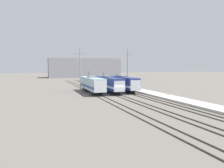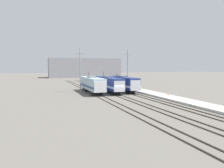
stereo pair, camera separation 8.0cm
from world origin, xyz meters
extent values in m
plane|color=#666059|center=(0.00, 0.00, 0.00)|extent=(400.00, 400.00, 0.00)
cube|color=#4C4238|center=(-5.16, 0.00, 0.07)|extent=(0.07, 120.00, 0.15)
cube|color=#4C4238|center=(-3.72, 0.00, 0.07)|extent=(0.07, 120.00, 0.15)
cube|color=#4C4238|center=(-0.72, 0.00, 0.07)|extent=(0.07, 120.00, 0.15)
cube|color=#4C4238|center=(0.72, 0.00, 0.07)|extent=(0.07, 120.00, 0.15)
cube|color=#4C4238|center=(3.72, 0.00, 0.07)|extent=(0.07, 120.00, 0.15)
cube|color=#4C4238|center=(5.16, 0.00, 0.07)|extent=(0.07, 120.00, 0.15)
cube|color=#232326|center=(-4.44, 3.76, 0.47)|extent=(2.58, 3.62, 0.95)
cube|color=#232326|center=(-4.44, 11.99, 0.47)|extent=(2.58, 3.62, 0.95)
cube|color=#9EBCCC|center=(-4.44, 7.87, 2.42)|extent=(3.04, 16.45, 2.95)
cube|color=navy|center=(-4.44, 7.87, 1.83)|extent=(3.08, 16.49, 0.53)
cube|color=silver|center=(-4.44, 0.73, 2.20)|extent=(2.80, 2.36, 2.51)
cube|color=black|center=(-4.44, -0.37, 2.75)|extent=(2.38, 0.08, 0.70)
cube|color=gray|center=(-4.44, 7.87, 4.07)|extent=(1.67, 4.11, 0.35)
cylinder|color=#38383D|center=(-4.44, 11.49, 4.62)|extent=(0.12, 0.12, 1.45)
cube|color=black|center=(0.00, 4.01, 0.47)|extent=(2.40, 3.95, 0.95)
cube|color=black|center=(0.00, 12.99, 0.47)|extent=(2.40, 3.95, 0.95)
cube|color=navy|center=(0.00, 8.50, 2.41)|extent=(2.83, 17.97, 2.92)
cube|color=silver|center=(0.00, 8.50, 1.83)|extent=(2.87, 18.01, 0.53)
cube|color=silver|center=(0.00, 0.27, 2.19)|extent=(2.60, 1.71, 2.48)
cube|color=black|center=(0.00, -0.50, 2.74)|extent=(2.21, 0.08, 0.70)
cube|color=slate|center=(0.00, 8.50, 4.05)|extent=(1.55, 4.49, 0.35)
cylinder|color=#38383D|center=(0.00, 12.46, 4.61)|extent=(0.12, 0.12, 1.48)
cube|color=black|center=(4.44, 5.35, 0.47)|extent=(2.36, 4.15, 0.95)
cube|color=black|center=(4.44, 14.79, 0.47)|extent=(2.36, 4.15, 0.95)
cube|color=navy|center=(4.44, 10.07, 2.41)|extent=(2.78, 18.87, 2.92)
cube|color=silver|center=(4.44, 10.07, 1.83)|extent=(2.82, 18.91, 0.53)
cube|color=silver|center=(4.44, 1.69, 2.19)|extent=(2.56, 2.32, 2.48)
cube|color=black|center=(4.44, 0.61, 2.74)|extent=(2.17, 0.08, 0.70)
cube|color=slate|center=(4.44, 10.07, 4.05)|extent=(1.53, 4.72, 0.35)
cylinder|color=#38383D|center=(4.44, 14.22, 4.37)|extent=(0.12, 0.12, 1.00)
cylinder|color=gray|center=(-6.94, 10.10, 5.69)|extent=(0.27, 0.27, 11.38)
cube|color=gray|center=(-6.94, 10.10, 10.02)|extent=(2.41, 0.16, 0.16)
cylinder|color=gray|center=(6.39, 10.10, 5.69)|extent=(0.27, 0.27, 11.38)
cube|color=gray|center=(6.39, 10.10, 10.02)|extent=(2.41, 0.16, 0.16)
cube|color=#B7B5AD|center=(8.70, 0.00, 0.19)|extent=(4.00, 120.00, 0.39)
cone|color=orange|center=(9.70, -5.09, 0.66)|extent=(0.30, 0.30, 0.55)
cube|color=gray|center=(10.54, 91.67, 5.94)|extent=(44.40, 14.72, 11.89)
camera|label=1|loc=(-17.18, -46.28, 6.59)|focal=35.00mm
camera|label=2|loc=(-17.11, -46.31, 6.59)|focal=35.00mm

